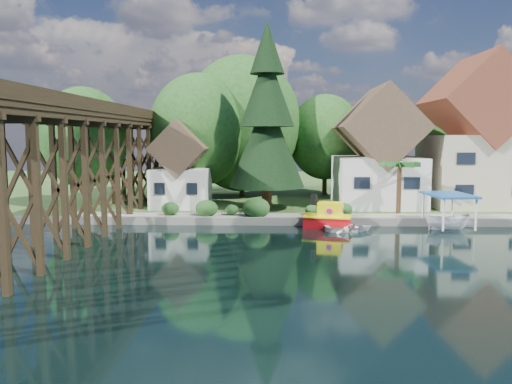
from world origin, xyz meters
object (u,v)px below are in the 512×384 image
trestle_bridge (88,158)px  shed (181,170)px  boat_canopy (448,214)px  house_center (475,142)px  conifer (267,120)px  house_left (378,155)px  boat_white_a (349,226)px  tugboat (328,218)px  palm_tree (400,166)px

trestle_bridge → shed: 10.69m
shed → boat_canopy: shed is taller
house_center → trestle_bridge: bearing=-160.5°
conifer → house_left: bearing=15.3°
boat_canopy → conifer: bearing=153.7°
shed → boat_white_a: 16.75m
tugboat → boat_white_a: bearing=-42.8°
trestle_bridge → boat_canopy: (26.32, 1.37, -4.19)m
house_left → boat_white_a: size_ratio=3.10×
trestle_bridge → palm_tree: 24.45m
conifer → palm_tree: conifer is taller
trestle_bridge → house_center: (32.00, 11.33, 1.07)m
house_left → palm_tree: size_ratio=2.41×
house_left → boat_canopy: 10.79m
trestle_bridge → house_center: size_ratio=3.18×
palm_tree → house_left: bearing=98.4°
trestle_bridge → tugboat: (17.51, 1.90, -4.58)m
shed → tugboat: size_ratio=2.00×
house_left → boat_white_a: bearing=-112.0°
conifer → boat_white_a: size_ratio=4.55×
house_left → palm_tree: 5.19m
shed → palm_tree: bearing=-10.9°
trestle_bridge → conifer: conifer is taller
house_left → tugboat: bearing=-121.6°
boat_canopy → tugboat: bearing=176.5°
conifer → boat_white_a: (6.08, -7.41, -7.93)m
house_left → shed: (-18.00, -1.50, -1.31)m
conifer → palm_tree: size_ratio=3.54×
boat_canopy → boat_white_a: bearing=-174.3°
house_center → boat_canopy: 12.61m
palm_tree → boat_canopy: palm_tree is taller
tugboat → boat_white_a: tugboat is taller
shed → conifer: conifer is taller
trestle_bridge → tugboat: 18.20m
palm_tree → trestle_bridge: bearing=-166.4°
trestle_bridge → shed: size_ratio=5.63×
trestle_bridge → conifer: size_ratio=2.73×
trestle_bridge → palm_tree: (23.75, 5.73, -0.85)m
conifer → trestle_bridge: bearing=-147.9°
house_left → palm_tree: (0.75, -5.10, -0.64)m
shed → tugboat: 14.86m
shed → conifer: 9.09m
shed → tugboat: bearing=-30.7°
palm_tree → boat_white_a: bearing=-133.7°
trestle_bridge → house_center: house_center is taller
house_center → palm_tree: 10.15m
trestle_bridge → palm_tree: bearing=13.6°
house_center → boat_canopy: size_ratio=3.13×
conifer → boat_white_a: conifer is taller
conifer → palm_tree: bearing=-11.9°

